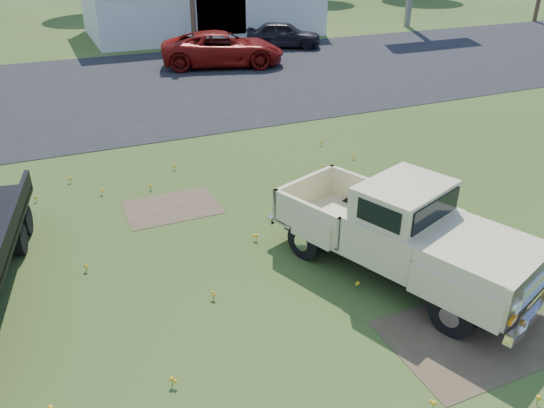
{
  "coord_description": "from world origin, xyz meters",
  "views": [
    {
      "loc": [
        -4.34,
        -7.85,
        5.92
      ],
      "look_at": [
        -0.46,
        1.0,
        0.95
      ],
      "focal_mm": 35.0,
      "sensor_mm": 36.0,
      "label": 1
    }
  ],
  "objects": [
    {
      "name": "red_pickup",
      "position": [
        4.09,
        17.36,
        0.82
      ],
      "size": [
        6.43,
        4.22,
        1.64
      ],
      "primitive_type": "imported",
      "rotation": [
        0.0,
        0.0,
        1.3
      ],
      "color": "maroon",
      "rests_on": "ground"
    },
    {
      "name": "dark_sedan",
      "position": [
        8.76,
        20.4,
        0.72
      ],
      "size": [
        4.53,
        3.5,
        1.44
      ],
      "primitive_type": "imported",
      "rotation": [
        0.0,
        0.0,
        1.08
      ],
      "color": "black",
      "rests_on": "ground"
    },
    {
      "name": "ground",
      "position": [
        0.0,
        0.0,
        0.0
      ],
      "size": [
        140.0,
        140.0,
        0.0
      ],
      "primitive_type": "plane",
      "color": "#314716",
      "rests_on": "ground"
    },
    {
      "name": "dirt_patch_a",
      "position": [
        1.5,
        -3.0,
        0.0
      ],
      "size": [
        3.0,
        2.0,
        0.01
      ],
      "primitive_type": "cube",
      "color": "#4E3F29",
      "rests_on": "ground"
    },
    {
      "name": "vintage_pickup_truck",
      "position": [
        1.3,
        -0.97,
        0.96
      ],
      "size": [
        3.82,
        5.68,
        1.92
      ],
      "primitive_type": null,
      "rotation": [
        0.0,
        0.0,
        0.37
      ],
      "color": "beige",
      "rests_on": "ground"
    },
    {
      "name": "dirt_patch_b",
      "position": [
        -2.0,
        3.5,
        0.0
      ],
      "size": [
        2.2,
        1.6,
        0.01
      ],
      "primitive_type": "cube",
      "color": "#4E3F29",
      "rests_on": "ground"
    },
    {
      "name": "asphalt_lot",
      "position": [
        0.0,
        15.0,
        0.0
      ],
      "size": [
        90.0,
        14.0,
        0.02
      ],
      "primitive_type": "cube",
      "color": "black",
      "rests_on": "ground"
    }
  ]
}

